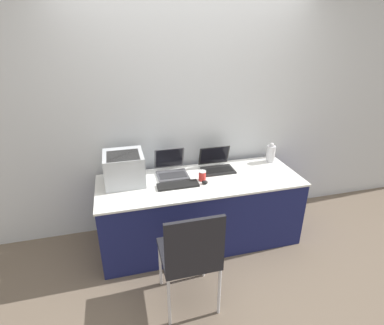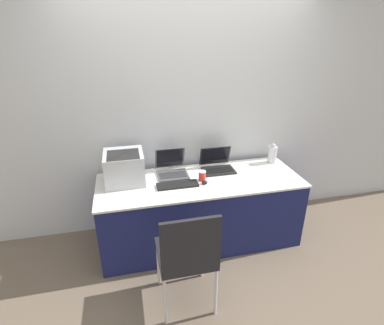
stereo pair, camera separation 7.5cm
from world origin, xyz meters
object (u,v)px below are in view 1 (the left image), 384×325
external_keyboard (178,185)px  chair (190,252)px  printer (124,167)px  laptop_left (171,169)px  coffee_cup (202,176)px  laptop_right (217,165)px  mouse (205,182)px  metal_pitcher (271,153)px

external_keyboard → chair: 0.77m
printer → chair: 1.09m
laptop_left → chair: 1.05m
external_keyboard → coffee_cup: bearing=12.8°
laptop_right → printer: bearing=-176.5°
laptop_right → coffee_cup: size_ratio=3.34×
external_keyboard → laptop_left: bearing=91.7°
printer → mouse: (0.74, -0.23, -0.14)m
laptop_left → laptop_right: (0.49, -0.01, -0.00)m
laptop_right → metal_pitcher: (0.65, 0.04, 0.05)m
coffee_cup → mouse: 0.09m
metal_pitcher → chair: size_ratio=0.24×
laptop_left → external_keyboard: bearing=-88.3°
mouse → chair: bearing=-114.6°
laptop_left → laptop_right: bearing=-1.1°
printer → laptop_left: size_ratio=1.13×
printer → laptop_left: (0.47, 0.07, -0.11)m
mouse → external_keyboard: bearing=175.2°
chair → coffee_cup: bearing=67.8°
coffee_cup → external_keyboard: bearing=-167.2°
laptop_left → coffee_cup: bearing=-39.1°
printer → external_keyboard: size_ratio=0.94×
laptop_right → external_keyboard: laptop_right is taller
laptop_right → coffee_cup: (-0.22, -0.21, -0.00)m
coffee_cup → mouse: bearing=-88.1°
printer → laptop_left: bearing=8.3°
external_keyboard → coffee_cup: (0.26, 0.06, 0.04)m
external_keyboard → mouse: bearing=-4.8°
coffee_cup → metal_pitcher: size_ratio=0.45×
printer → chair: bearing=-66.7°
chair → laptop_left: bearing=86.6°
coffee_cup → laptop_right: bearing=43.3°
laptop_right → metal_pitcher: bearing=3.4°
coffee_cup → metal_pitcher: bearing=15.8°
chair → laptop_right: bearing=61.5°
printer → metal_pitcher: 1.62m
external_keyboard → coffee_cup: 0.27m
printer → metal_pitcher: (1.62, 0.10, -0.06)m
laptop_right → external_keyboard: size_ratio=0.84×
chair → mouse: bearing=65.4°
chair → metal_pitcher: bearing=41.1°
laptop_left → metal_pitcher: size_ratio=1.48×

